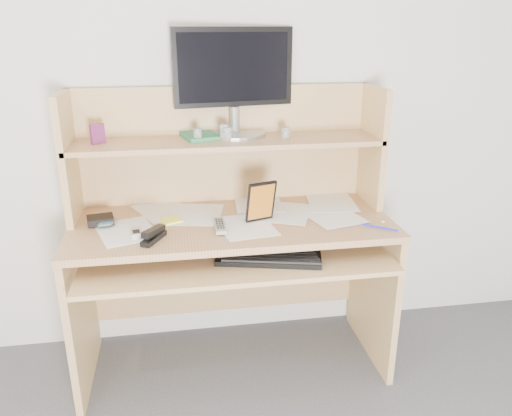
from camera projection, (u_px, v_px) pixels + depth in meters
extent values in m
cube|color=silver|center=(222.00, 96.00, 2.32)|extent=(3.60, 0.04, 2.50)
cube|color=tan|center=(232.00, 224.00, 2.20)|extent=(1.40, 0.60, 0.03)
cube|color=tan|center=(81.00, 311.00, 2.23)|extent=(0.03, 0.56, 0.72)
cube|color=tan|center=(373.00, 286.00, 2.43)|extent=(0.03, 0.56, 0.72)
cube|color=tan|center=(227.00, 274.00, 2.60)|extent=(1.34, 0.02, 0.41)
cube|color=tan|center=(236.00, 255.00, 2.12)|extent=(1.28, 0.55, 0.02)
cube|color=tan|center=(224.00, 145.00, 2.37)|extent=(1.40, 0.02, 0.55)
cube|color=tan|center=(69.00, 158.00, 2.14)|extent=(0.03, 0.30, 0.55)
cube|color=tan|center=(372.00, 146.00, 2.35)|extent=(0.03, 0.30, 0.55)
cube|color=tan|center=(227.00, 142.00, 2.23)|extent=(1.38, 0.30, 0.02)
cube|color=white|center=(232.00, 220.00, 2.20)|extent=(1.32, 0.54, 0.01)
cube|color=black|center=(269.00, 258.00, 2.05)|extent=(0.45, 0.25, 0.02)
cube|color=black|center=(269.00, 255.00, 2.04)|extent=(0.42, 0.23, 0.01)
cube|color=gray|center=(220.00, 226.00, 2.10)|extent=(0.05, 0.16, 0.02)
cube|color=silver|center=(136.00, 232.00, 2.03)|extent=(0.06, 0.09, 0.02)
cube|color=black|center=(153.00, 234.00, 1.98)|extent=(0.10, 0.15, 0.04)
cube|color=black|center=(100.00, 220.00, 2.15)|extent=(0.12, 0.11, 0.03)
cube|color=yellow|center=(171.00, 220.00, 2.18)|extent=(0.10, 0.10, 0.01)
cube|color=silver|center=(263.00, 203.00, 2.31)|extent=(0.10, 0.08, 0.06)
cube|color=black|center=(261.00, 201.00, 2.14)|extent=(0.13, 0.05, 0.18)
cylinder|color=#1B1FCA|center=(380.00, 227.00, 2.09)|extent=(0.13, 0.10, 0.01)
cube|color=#A41521|center=(98.00, 134.00, 2.13)|extent=(0.06, 0.05, 0.08)
cube|color=#2E7445|center=(201.00, 136.00, 2.24)|extent=(0.19, 0.23, 0.02)
cylinder|color=black|center=(228.00, 134.00, 2.18)|extent=(0.06, 0.06, 0.06)
cylinder|color=silver|center=(198.00, 135.00, 2.17)|extent=(0.04, 0.04, 0.06)
cylinder|color=black|center=(286.00, 133.00, 2.24)|extent=(0.04, 0.04, 0.05)
cylinder|color=white|center=(224.00, 132.00, 2.19)|extent=(0.05, 0.05, 0.07)
cylinder|color=#9F9FA3|center=(235.00, 134.00, 2.29)|extent=(0.27, 0.27, 0.02)
cylinder|color=#9F9FA3|center=(235.00, 119.00, 2.28)|extent=(0.05, 0.05, 0.11)
cube|color=black|center=(233.00, 67.00, 2.22)|extent=(0.55, 0.12, 0.34)
cube|color=black|center=(234.00, 68.00, 2.20)|extent=(0.50, 0.08, 0.30)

